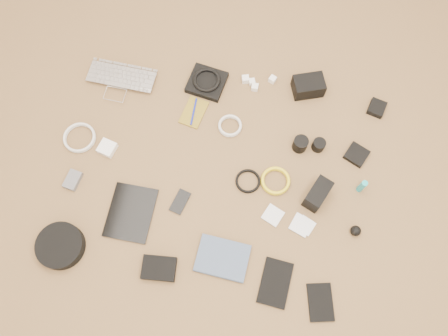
% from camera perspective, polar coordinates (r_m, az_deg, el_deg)
% --- Properties ---
extents(laptop, '(0.33, 0.23, 0.03)m').
position_cam_1_polar(laptop, '(2.18, -13.54, 10.53)').
color(laptop, silver).
rests_on(laptop, ground).
extents(headphone_pouch, '(0.19, 0.18, 0.03)m').
position_cam_1_polar(headphone_pouch, '(2.12, -2.26, 11.10)').
color(headphone_pouch, black).
rests_on(headphone_pouch, ground).
extents(headphones, '(0.17, 0.17, 0.02)m').
position_cam_1_polar(headphones, '(2.10, -2.28, 11.42)').
color(headphones, black).
rests_on(headphones, headphone_pouch).
extents(charger_a, '(0.04, 0.04, 0.03)m').
position_cam_1_polar(charger_a, '(2.13, 2.82, 11.51)').
color(charger_a, white).
rests_on(charger_a, ground).
extents(charger_b, '(0.03, 0.03, 0.03)m').
position_cam_1_polar(charger_b, '(2.11, 4.05, 10.47)').
color(charger_b, white).
rests_on(charger_b, ground).
extents(charger_c, '(0.04, 0.04, 0.03)m').
position_cam_1_polar(charger_c, '(2.14, 6.36, 11.43)').
color(charger_c, white).
rests_on(charger_c, ground).
extents(charger_d, '(0.04, 0.04, 0.03)m').
position_cam_1_polar(charger_d, '(2.13, 3.66, 11.17)').
color(charger_d, white).
rests_on(charger_d, ground).
extents(dslr_camera, '(0.17, 0.14, 0.08)m').
position_cam_1_polar(dslr_camera, '(2.12, 10.95, 10.46)').
color(dslr_camera, black).
rests_on(dslr_camera, ground).
extents(lens_pouch, '(0.09, 0.10, 0.03)m').
position_cam_1_polar(lens_pouch, '(2.18, 19.32, 7.40)').
color(lens_pouch, black).
rests_on(lens_pouch, ground).
extents(notebook_olive, '(0.12, 0.16, 0.01)m').
position_cam_1_polar(notebook_olive, '(2.06, -3.96, 7.27)').
color(notebook_olive, olive).
rests_on(notebook_olive, ground).
extents(pen_blue, '(0.01, 0.14, 0.01)m').
position_cam_1_polar(pen_blue, '(2.05, -3.97, 7.38)').
color(pen_blue, '#1520AD').
rests_on(pen_blue, notebook_olive).
extents(cable_white_a, '(0.14, 0.14, 0.01)m').
position_cam_1_polar(cable_white_a, '(2.02, 0.79, 5.45)').
color(cable_white_a, silver).
rests_on(cable_white_a, ground).
extents(lens_a, '(0.08, 0.08, 0.07)m').
position_cam_1_polar(lens_a, '(1.98, 9.93, 3.10)').
color(lens_a, black).
rests_on(lens_a, ground).
extents(lens_b, '(0.06, 0.06, 0.05)m').
position_cam_1_polar(lens_b, '(2.01, 12.26, 2.95)').
color(lens_b, black).
rests_on(lens_b, ground).
extents(card_reader, '(0.12, 0.12, 0.02)m').
position_cam_1_polar(card_reader, '(2.05, 16.93, 1.68)').
color(card_reader, black).
rests_on(card_reader, ground).
extents(power_brick, '(0.09, 0.09, 0.03)m').
position_cam_1_polar(power_brick, '(2.04, -15.01, 2.53)').
color(power_brick, white).
rests_on(power_brick, ground).
extents(cable_white_b, '(0.17, 0.17, 0.01)m').
position_cam_1_polar(cable_white_b, '(2.10, -18.30, 3.71)').
color(cable_white_b, silver).
rests_on(cable_white_b, ground).
extents(cable_black, '(0.11, 0.11, 0.01)m').
position_cam_1_polar(cable_black, '(1.93, 3.14, -1.77)').
color(cable_black, black).
rests_on(cable_black, ground).
extents(cable_yellow, '(0.14, 0.14, 0.01)m').
position_cam_1_polar(cable_yellow, '(1.94, 6.72, -1.75)').
color(cable_yellow, yellow).
rests_on(cable_yellow, ground).
extents(flash, '(0.12, 0.15, 0.10)m').
position_cam_1_polar(flash, '(1.90, 12.12, -3.36)').
color(flash, black).
rests_on(flash, ground).
extents(lens_cleaner, '(0.03, 0.03, 0.09)m').
position_cam_1_polar(lens_cleaner, '(1.97, 17.56, -2.28)').
color(lens_cleaner, '#1BA8B4').
rests_on(lens_cleaner, ground).
extents(battery_charger, '(0.07, 0.10, 0.02)m').
position_cam_1_polar(battery_charger, '(2.03, -19.15, -1.49)').
color(battery_charger, '#5C5C61').
rests_on(battery_charger, ground).
extents(tablet, '(0.19, 0.24, 0.01)m').
position_cam_1_polar(tablet, '(1.93, -12.07, -5.72)').
color(tablet, black).
rests_on(tablet, ground).
extents(phone, '(0.08, 0.12, 0.01)m').
position_cam_1_polar(phone, '(1.91, -5.75, -4.40)').
color(phone, black).
rests_on(phone, ground).
extents(filter_case_left, '(0.10, 0.10, 0.01)m').
position_cam_1_polar(filter_case_left, '(1.89, 6.40, -6.16)').
color(filter_case_left, silver).
rests_on(filter_case_left, ground).
extents(filter_case_mid, '(0.10, 0.10, 0.01)m').
position_cam_1_polar(filter_case_mid, '(1.90, 10.01, -7.35)').
color(filter_case_mid, silver).
rests_on(filter_case_mid, ground).
extents(filter_case_right, '(0.09, 0.09, 0.01)m').
position_cam_1_polar(filter_case_right, '(1.90, 10.61, -7.41)').
color(filter_case_right, silver).
rests_on(filter_case_right, ground).
extents(air_blower, '(0.06, 0.06, 0.05)m').
position_cam_1_polar(air_blower, '(1.93, 16.81, -7.86)').
color(air_blower, black).
rests_on(air_blower, ground).
extents(headphone_case, '(0.26, 0.26, 0.05)m').
position_cam_1_polar(headphone_case, '(1.96, -20.58, -9.49)').
color(headphone_case, black).
rests_on(headphone_case, ground).
extents(drive_case, '(0.15, 0.11, 0.03)m').
position_cam_1_polar(drive_case, '(1.85, -8.49, -12.83)').
color(drive_case, black).
rests_on(drive_case, ground).
extents(paperback, '(0.22, 0.17, 0.02)m').
position_cam_1_polar(paperback, '(1.83, -0.81, -14.08)').
color(paperback, '#41526F').
rests_on(paperback, ground).
extents(notebook_black_a, '(0.13, 0.19, 0.01)m').
position_cam_1_polar(notebook_black_a, '(1.85, 6.71, -14.66)').
color(notebook_black_a, black).
rests_on(notebook_black_a, ground).
extents(notebook_black_b, '(0.13, 0.17, 0.01)m').
position_cam_1_polar(notebook_black_b, '(1.87, 12.48, -16.75)').
color(notebook_black_b, black).
rests_on(notebook_black_b, ground).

